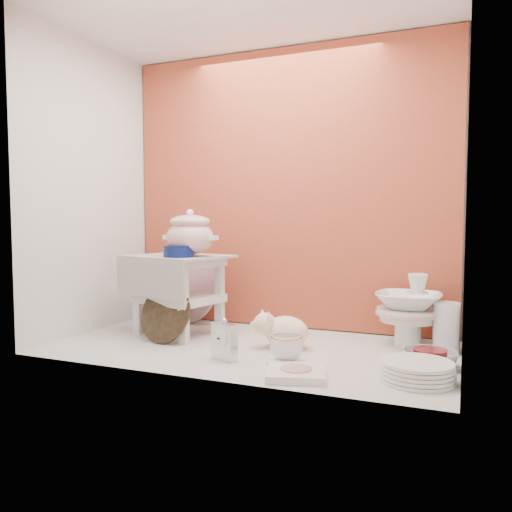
{
  "coord_description": "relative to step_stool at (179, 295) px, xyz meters",
  "views": [
    {
      "loc": [
        0.9,
        -2.13,
        0.58
      ],
      "look_at": [
        0.02,
        0.02,
        0.42
      ],
      "focal_mm": 35.84,
      "sensor_mm": 36.0,
      "label": 1
    }
  ],
  "objects": [
    {
      "name": "soup_tureen",
      "position": [
        0.09,
        -0.03,
        0.32
      ],
      "size": [
        0.29,
        0.29,
        0.23
      ],
      "primitive_type": null,
      "rotation": [
        0.0,
        0.0,
        0.05
      ],
      "color": "white",
      "rests_on": "step_stool"
    },
    {
      "name": "teacup_saucer",
      "position": [
        0.69,
        -0.31,
        -0.2
      ],
      "size": [
        0.2,
        0.2,
        0.01
      ],
      "primitive_type": "cylinder",
      "rotation": [
        0.0,
        0.0,
        0.23
      ],
      "color": "white",
      "rests_on": "ground"
    },
    {
      "name": "gold_rim_teacup",
      "position": [
        0.69,
        -0.31,
        -0.14
      ],
      "size": [
        0.18,
        0.18,
        0.11
      ],
      "primitive_type": "imported",
      "rotation": [
        0.0,
        0.0,
        -0.37
      ],
      "color": "white",
      "rests_on": "teacup_saucer"
    },
    {
      "name": "blue_white_vase",
      "position": [
        -0.21,
        0.24,
        -0.06
      ],
      "size": [
        0.28,
        0.28,
        0.28
      ],
      "primitive_type": "imported",
      "rotation": [
        0.0,
        0.0,
        -0.06
      ],
      "color": "white",
      "rests_on": "ground"
    },
    {
      "name": "lacquer_tray",
      "position": [
        0.03,
        -0.17,
        -0.06
      ],
      "size": [
        0.3,
        0.16,
        0.28
      ],
      "primitive_type": null,
      "rotation": [
        0.0,
        0.0,
        -0.16
      ],
      "color": "black",
      "rests_on": "ground"
    },
    {
      "name": "porcelain_tower",
      "position": [
        1.11,
        0.18,
        -0.03
      ],
      "size": [
        0.36,
        0.36,
        0.34
      ],
      "primitive_type": null,
      "rotation": [
        0.0,
        0.0,
        0.25
      ],
      "color": "white",
      "rests_on": "ground"
    },
    {
      "name": "dinner_plate_stack",
      "position": [
        1.2,
        -0.34,
        -0.16
      ],
      "size": [
        0.36,
        0.36,
        0.07
      ],
      "primitive_type": "cylinder",
      "rotation": [
        0.0,
        0.0,
        -0.43
      ],
      "color": "white",
      "rests_on": "ground"
    },
    {
      "name": "step_stool",
      "position": [
        0.0,
        0.0,
        0.0
      ],
      "size": [
        0.54,
        0.49,
        0.4
      ],
      "primitive_type": null,
      "rotation": [
        0.0,
        0.0,
        -0.24
      ],
      "color": "silver",
      "rests_on": "ground"
    },
    {
      "name": "cobalt_bowl",
      "position": [
        0.06,
        -0.1,
        0.23
      ],
      "size": [
        0.15,
        0.15,
        0.06
      ],
      "primitive_type": "cylinder",
      "rotation": [
        0.0,
        0.0,
        -0.01
      ],
      "color": "#091549",
      "rests_on": "step_stool"
    },
    {
      "name": "floral_platter",
      "position": [
        -0.1,
        0.31,
        -0.0
      ],
      "size": [
        0.43,
        0.25,
        0.4
      ],
      "primitive_type": null,
      "rotation": [
        0.0,
        0.0,
        -0.3
      ],
      "color": "silver",
      "rests_on": "ground"
    },
    {
      "name": "plush_pig",
      "position": [
        0.6,
        -0.06,
        -0.12
      ],
      "size": [
        0.27,
        0.19,
        0.16
      ],
      "primitive_type": "ellipsoid",
      "rotation": [
        0.0,
        0.0,
        0.04
      ],
      "color": "beige",
      "rests_on": "ground"
    },
    {
      "name": "ground",
      "position": [
        0.44,
        -0.11,
        -0.2
      ],
      "size": [
        1.8,
        1.8,
        0.0
      ],
      "primitive_type": "plane",
      "color": "silver",
      "rests_on": "ground"
    },
    {
      "name": "niche_shell",
      "position": [
        0.44,
        0.07,
        0.73
      ],
      "size": [
        1.86,
        1.03,
        1.53
      ],
      "color": "#B73B2D",
      "rests_on": "ground"
    },
    {
      "name": "clear_glass_vase",
      "position": [
        1.28,
        0.12,
        -0.09
      ],
      "size": [
        0.14,
        0.14,
        0.22
      ],
      "primitive_type": "cylinder",
      "rotation": [
        0.0,
        0.0,
        -0.27
      ],
      "color": "silver",
      "rests_on": "ground"
    },
    {
      "name": "lattice_dish",
      "position": [
        0.78,
        -0.46,
        -0.19
      ],
      "size": [
        0.27,
        0.27,
        0.03
      ],
      "primitive_type": "cube",
      "rotation": [
        0.0,
        0.0,
        0.28
      ],
      "color": "white",
      "rests_on": "ground"
    },
    {
      "name": "crystal_bowl",
      "position": [
        1.23,
        -0.13,
        -0.17
      ],
      "size": [
        0.22,
        0.22,
        0.07
      ],
      "primitive_type": "imported",
      "rotation": [
        0.0,
        0.0,
        -0.03
      ],
      "color": "silver",
      "rests_on": "ground"
    },
    {
      "name": "mantel_clock",
      "position": [
        0.43,
        -0.35,
        -0.11
      ],
      "size": [
        0.13,
        0.08,
        0.18
      ],
      "primitive_type": "cube",
      "rotation": [
        0.0,
        0.0,
        -0.38
      ],
      "color": "silver",
      "rests_on": "ground"
    }
  ]
}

